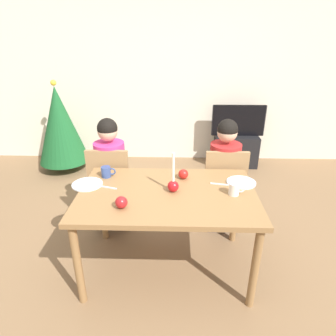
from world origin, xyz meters
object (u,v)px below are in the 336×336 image
(mug_left, at_px, (106,172))
(person_left_child, at_px, (112,176))
(christmas_tree, at_px, (60,125))
(tv, at_px, (238,120))
(apple_by_left_plate, at_px, (183,174))
(mug_right, at_px, (235,189))
(dining_table, at_px, (167,201))
(chair_left, at_px, (111,183))
(plate_right, at_px, (241,182))
(plate_left, at_px, (87,184))
(tv_stand, at_px, (235,150))
(chair_right, at_px, (223,184))
(candle_centerpiece, at_px, (173,184))
(apple_near_candle, at_px, (121,202))
(person_right_child, at_px, (223,178))

(mug_left, bearing_deg, person_left_child, 97.78)
(christmas_tree, height_order, mug_left, christmas_tree)
(tv, xyz_separation_m, apple_by_left_plate, (-0.86, -2.05, 0.08))
(mug_left, height_order, mug_right, mug_right)
(dining_table, xyz_separation_m, chair_left, (-0.59, 0.61, -0.15))
(mug_left, distance_m, mug_right, 1.09)
(chair_left, xyz_separation_m, mug_right, (1.11, -0.63, 0.29))
(plate_right, xyz_separation_m, mug_left, (-1.15, 0.09, 0.04))
(mug_left, bearing_deg, chair_left, 98.50)
(person_left_child, xyz_separation_m, plate_left, (-0.08, -0.53, 0.19))
(chair_left, xyz_separation_m, tv_stand, (1.58, 1.69, -0.27))
(chair_left, distance_m, mug_right, 1.30)
(christmas_tree, bearing_deg, apple_by_left_plate, -45.83)
(christmas_tree, bearing_deg, person_left_child, -53.81)
(chair_right, distance_m, tv_stand, 1.77)
(tv, bearing_deg, plate_right, -100.15)
(person_left_child, bearing_deg, tv_stand, 46.40)
(plate_right, height_order, apple_by_left_plate, apple_by_left_plate)
(candle_centerpiece, height_order, plate_left, candle_centerpiece)
(tv, xyz_separation_m, candle_centerpiece, (-0.95, -2.28, 0.11))
(chair_left, relative_size, mug_left, 7.09)
(chair_left, xyz_separation_m, apple_near_candle, (0.27, -0.84, 0.28))
(dining_table, relative_size, christmas_tree, 1.06)
(tv, bearing_deg, plate_left, -127.08)
(tv_stand, relative_size, plate_left, 2.57)
(chair_right, relative_size, apple_by_left_plate, 10.48)
(chair_left, bearing_deg, plate_left, -98.71)
(person_left_child, height_order, apple_near_candle, person_left_child)
(apple_by_left_plate, bearing_deg, tv, 67.19)
(dining_table, xyz_separation_m, apple_by_left_plate, (0.13, 0.25, 0.13))
(person_right_child, bearing_deg, plate_left, -156.23)
(tv, bearing_deg, person_right_child, -105.12)
(dining_table, distance_m, mug_left, 0.61)
(christmas_tree, distance_m, apple_by_left_plate, 2.51)
(person_left_child, relative_size, apple_near_candle, 13.06)
(candle_centerpiece, bearing_deg, tv, 67.45)
(plate_left, relative_size, mug_right, 1.98)
(chair_right, xyz_separation_m, person_left_child, (-1.13, 0.03, 0.06))
(chair_left, distance_m, plate_right, 1.30)
(person_right_child, xyz_separation_m, tv, (0.45, 1.66, 0.14))
(chair_left, height_order, plate_right, chair_left)
(dining_table, distance_m, chair_left, 0.86)
(person_right_child, height_order, mug_left, person_right_child)
(chair_left, distance_m, apple_by_left_plate, 0.85)
(tv, bearing_deg, mug_left, -126.91)
(person_left_child, height_order, tv_stand, person_left_child)
(chair_left, xyz_separation_m, person_right_child, (1.13, 0.03, 0.06))
(tv_stand, relative_size, apple_by_left_plate, 7.45)
(chair_left, bearing_deg, person_left_child, 90.00)
(tv, bearing_deg, dining_table, -113.35)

